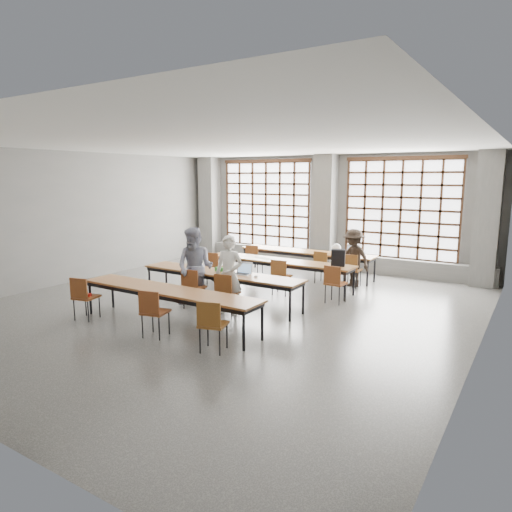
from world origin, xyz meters
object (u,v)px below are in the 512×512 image
at_px(student_female, 195,268).
at_px(backpack, 338,258).
at_px(desk_row_b, 278,262).
at_px(mouse, 256,276).
at_px(chair_back_mid, 322,264).
at_px(green_box, 221,269).
at_px(chair_near_right, 212,321).
at_px(laptop_front, 243,271).
at_px(student_male, 229,275).
at_px(phone, 224,273).
at_px(desk_row_d, 168,292).
at_px(chair_mid_left, 214,265).
at_px(chair_mid_centre, 280,273).
at_px(plastic_bag, 336,248).
at_px(chair_near_left, 83,294).
at_px(chair_near_mid, 153,309).
at_px(chair_mid_right, 334,280).
at_px(red_pouch, 86,295).
at_px(chair_back_left, 254,256).
at_px(desk_row_c, 220,275).
at_px(student_back, 353,258).
at_px(chair_front_right, 226,290).
at_px(chair_back_right, 351,267).
at_px(desk_row_a, 306,253).
at_px(chair_front_left, 192,284).
at_px(laptop_back, 352,252).

xyz_separation_m(student_female, backpack, (2.25, 2.57, 0.05)).
relative_size(desk_row_b, mouse, 40.82).
bearing_deg(chair_back_mid, green_box, -111.40).
relative_size(chair_near_right, laptop_front, 2.22).
xyz_separation_m(student_male, phone, (-0.42, 0.40, -0.09)).
relative_size(desk_row_b, desk_row_d, 1.00).
distance_m(chair_mid_left, student_female, 2.14).
bearing_deg(chair_mid_centre, plastic_bag, 78.87).
height_order(chair_mid_left, student_male, student_male).
distance_m(chair_near_left, plastic_bag, 6.76).
xyz_separation_m(chair_near_mid, phone, (-0.13, 2.31, 0.20)).
height_order(chair_mid_right, chair_near_mid, same).
height_order(chair_back_mid, red_pouch, chair_back_mid).
bearing_deg(mouse, green_box, 174.29).
distance_m(chair_mid_centre, student_male, 1.92).
relative_size(chair_back_left, mouse, 8.98).
distance_m(desk_row_c, student_back, 3.71).
bearing_deg(chair_front_right, laptop_front, 95.23).
bearing_deg(chair_back_mid, chair_back_right, -0.02).
bearing_deg(desk_row_a, desk_row_b, -88.95).
distance_m(chair_front_right, backpack, 3.04).
bearing_deg(chair_back_left, chair_mid_right, -27.32).
bearing_deg(red_pouch, student_male, 39.72).
distance_m(desk_row_c, chair_front_left, 0.70).
height_order(desk_row_b, chair_front_left, chair_front_left).
bearing_deg(chair_mid_right, laptop_front, -141.47).
bearing_deg(backpack, chair_near_mid, -127.77).
distance_m(chair_mid_right, phone, 2.47).
distance_m(desk_row_a, student_male, 4.19).
xyz_separation_m(desk_row_b, laptop_front, (0.19, -1.91, 0.13)).
bearing_deg(chair_back_mid, chair_near_left, -116.33).
bearing_deg(student_back, chair_near_left, -103.57).
xyz_separation_m(desk_row_d, chair_near_right, (1.52, -0.63, -0.13)).
distance_m(desk_row_b, mouse, 2.12).
relative_size(chair_front_left, chair_near_mid, 1.00).
distance_m(chair_mid_right, laptop_back, 2.46).
bearing_deg(mouse, student_back, 73.13).
height_order(desk_row_c, backpack, backpack).
xyz_separation_m(desk_row_c, laptop_front, (0.54, 0.11, 0.13)).
bearing_deg(student_male, chair_back_mid, 70.56).
height_order(chair_near_right, red_pouch, chair_near_right).
height_order(desk_row_c, chair_mid_left, chair_mid_left).
xyz_separation_m(chair_mid_left, chair_front_right, (1.85, -2.02, 0.00)).
bearing_deg(red_pouch, chair_back_mid, 63.20).
height_order(chair_back_right, chair_front_right, same).
bearing_deg(chair_front_right, student_female, 171.95).
height_order(chair_front_right, red_pouch, chair_front_right).
distance_m(chair_front_right, student_back, 4.03).
xyz_separation_m(chair_back_left, phone, (1.25, -3.15, 0.20)).
height_order(chair_near_right, student_male, student_male).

